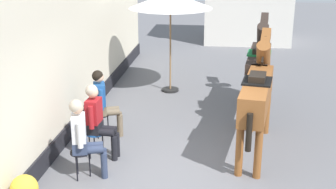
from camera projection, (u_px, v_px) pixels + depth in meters
The scene contains 8 objects.
ground_plane at pixel (195, 113), 10.52m from camera, with size 40.00×40.00×0.00m, color slate.
pub_facade_wall at pixel (62, 61), 8.93m from camera, with size 0.34×14.00×3.40m.
seated_visitor_near at pixel (83, 135), 7.46m from camera, with size 0.61×0.48×1.39m.
seated_visitor_middle at pixel (98, 118), 8.18m from camera, with size 0.61×0.49×1.39m.
seated_visitor_far at pixel (103, 100), 9.07m from camera, with size 0.61×0.48×1.39m.
saddled_horse_near at pixel (257, 92), 8.35m from camera, with size 0.75×2.99×2.06m.
saddled_horse_far at pixel (259, 63), 10.30m from camera, with size 0.69×2.99×2.06m.
cafe_parasol at pixel (170, 1), 11.29m from camera, with size 2.10×2.10×2.58m.
Camera 1 is at (0.66, -6.81, 3.82)m, focal length 48.74 mm.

